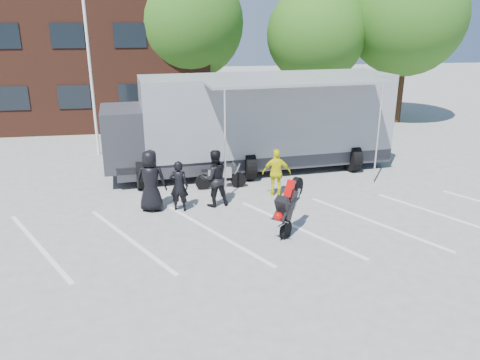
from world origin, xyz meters
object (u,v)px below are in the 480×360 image
object	(u,v)px
flagpole	(93,37)
spectator_leather_c	(214,178)
tree_left	(188,23)
spectator_leather_a	(151,181)
tree_mid	(316,35)
parked_motorcycle	(221,188)
spectator_leather_b	(179,186)
stunt_bike_rider	(294,230)
tree_right	(407,17)
transporter_truck	(254,169)
spectator_hivis	(277,173)

from	to	relation	value
flagpole	spectator_leather_c	world-z (taller)	flagpole
tree_left	spectator_leather_c	xyz separation A→B (m)	(0.00, -12.88, -4.63)
flagpole	spectator_leather_a	world-z (taller)	flagpole
tree_mid	parked_motorcycle	world-z (taller)	tree_mid
spectator_leather_a	spectator_leather_c	bearing A→B (deg)	-167.21
flagpole	spectator_leather_b	world-z (taller)	flagpole
parked_motorcycle	spectator_leather_c	world-z (taller)	spectator_leather_c
stunt_bike_rider	spectator_leather_b	xyz separation A→B (m)	(-3.19, 2.01, 0.82)
tree_right	spectator_leather_b	size ratio (longest dim) A/B	5.57
spectator_leather_a	flagpole	bearing A→B (deg)	-61.83
tree_left	transporter_truck	world-z (taller)	tree_left
spectator_leather_a	spectator_leather_c	distance (m)	2.01
tree_mid	tree_right	world-z (taller)	tree_right
stunt_bike_rider	transporter_truck	bearing A→B (deg)	130.74
flagpole	tree_left	world-z (taller)	tree_left
spectator_leather_b	spectator_hivis	distance (m)	3.42
flagpole	spectator_hivis	size ratio (longest dim) A/B	4.85
spectator_leather_a	transporter_truck	bearing A→B (deg)	-127.15
spectator_hivis	tree_left	bearing A→B (deg)	-70.26
tree_mid	stunt_bike_rider	size ratio (longest dim) A/B	4.33
flagpole	spectator_hivis	bearing A→B (deg)	-44.52
tree_left	transporter_truck	bearing A→B (deg)	-77.98
tree_right	spectator_hivis	size ratio (longest dim) A/B	5.53
tree_left	spectator_leather_b	xyz separation A→B (m)	(-1.14, -13.12, -4.75)
tree_right	spectator_hivis	bearing A→B (deg)	-132.20
stunt_bike_rider	spectator_leather_c	xyz separation A→B (m)	(-2.04, 2.26, 0.94)
tree_left	parked_motorcycle	xyz separation A→B (m)	(0.39, -11.30, -5.57)
tree_right	spectator_leather_b	distance (m)	18.25
parked_motorcycle	stunt_bike_rider	size ratio (longest dim) A/B	1.05
tree_left	spectator_leather_a	xyz separation A→B (m)	(-2.00, -12.96, -4.58)
parked_motorcycle	stunt_bike_rider	xyz separation A→B (m)	(1.65, -3.83, 0.00)
spectator_leather_a	spectator_leather_b	bearing A→B (deg)	179.90
transporter_truck	spectator_leather_a	world-z (taller)	spectator_leather_a
transporter_truck	spectator_leather_c	world-z (taller)	transporter_truck
tree_mid	spectator_leather_c	bearing A→B (deg)	-120.51
transporter_truck	parked_motorcycle	distance (m)	2.55
tree_mid	spectator_leather_a	bearing A→B (deg)	-126.97
flagpole	spectator_leather_b	size ratio (longest dim) A/B	4.89
tree_left	spectator_leather_a	world-z (taller)	tree_left
flagpole	tree_right	bearing A→B (deg)	15.48
spectator_leather_a	spectator_hivis	size ratio (longest dim) A/B	1.20
spectator_hivis	transporter_truck	bearing A→B (deg)	-76.45
spectator_leather_c	spectator_hivis	world-z (taller)	spectator_leather_c
spectator_hivis	parked_motorcycle	bearing A→B (deg)	-20.08
flagpole	tree_mid	xyz separation A→B (m)	(11.24, 5.00, -0.11)
flagpole	stunt_bike_rider	distance (m)	12.19
tree_mid	spectator_hivis	bearing A→B (deg)	-113.03
transporter_truck	spectator_leather_a	distance (m)	5.50
tree_left	spectator_leather_b	distance (m)	14.00
tree_mid	stunt_bike_rider	xyz separation A→B (m)	(-4.95, -14.13, -4.94)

